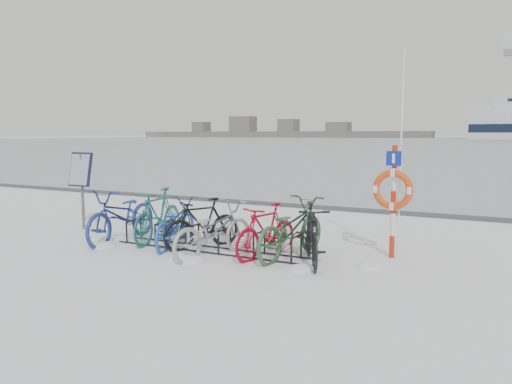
% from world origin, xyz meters
% --- Properties ---
extents(ground, '(900.00, 900.00, 0.00)m').
position_xyz_m(ground, '(0.00, 0.00, 0.00)').
color(ground, white).
rests_on(ground, ground).
extents(ice_sheet, '(400.00, 298.00, 0.02)m').
position_xyz_m(ice_sheet, '(0.00, 155.00, 0.01)').
color(ice_sheet, '#98A5AC').
rests_on(ice_sheet, ground).
extents(quay_edge, '(400.00, 0.25, 0.10)m').
position_xyz_m(quay_edge, '(0.00, 5.90, 0.05)').
color(quay_edge, '#3F3F42').
rests_on(quay_edge, ground).
extents(bike_rack, '(4.00, 0.48, 0.46)m').
position_xyz_m(bike_rack, '(0.00, 0.00, 0.18)').
color(bike_rack, black).
rests_on(bike_rack, ground).
extents(info_board, '(0.60, 0.24, 1.78)m').
position_xyz_m(info_board, '(-3.73, 0.48, 1.28)').
color(info_board, '#595B5E').
rests_on(info_board, ground).
extents(lifebuoy_station, '(0.70, 0.22, 3.64)m').
position_xyz_m(lifebuoy_station, '(3.22, 0.95, 1.22)').
color(lifebuoy_station, red).
rests_on(lifebuoy_station, ground).
extents(shoreline, '(180.00, 12.00, 9.50)m').
position_xyz_m(shoreline, '(-122.02, 260.00, 2.79)').
color(shoreline, '#4E4E4E').
rests_on(shoreline, ground).
extents(bike_0, '(0.95, 2.23, 1.14)m').
position_xyz_m(bike_0, '(-2.04, -0.06, 0.57)').
color(bike_0, navy).
rests_on(bike_0, ground).
extents(bike_1, '(0.79, 1.93, 1.12)m').
position_xyz_m(bike_1, '(-1.36, 0.24, 0.56)').
color(bike_1, '#1A5D55').
rests_on(bike_1, ground).
extents(bike_2, '(1.06, 1.96, 0.97)m').
position_xyz_m(bike_2, '(-0.79, 0.05, 0.49)').
color(bike_2, '#2149B3').
rests_on(bike_2, ground).
extents(bike_3, '(1.17, 1.70, 1.00)m').
position_xyz_m(bike_3, '(-0.23, 0.16, 0.50)').
color(bike_3, black).
rests_on(bike_3, ground).
extents(bike_4, '(1.11, 2.04, 1.02)m').
position_xyz_m(bike_4, '(0.32, -0.32, 0.51)').
color(bike_4, '#93979A').
rests_on(bike_4, ground).
extents(bike_5, '(0.84, 1.72, 1.00)m').
position_xyz_m(bike_5, '(1.19, 0.07, 0.50)').
color(bike_5, '#A8091F').
rests_on(bike_5, ground).
extents(bike_6, '(1.05, 2.17, 1.09)m').
position_xyz_m(bike_6, '(1.58, 0.27, 0.55)').
color(bike_6, '#2B5734').
rests_on(bike_6, ground).
extents(bike_7, '(1.22, 1.81, 1.06)m').
position_xyz_m(bike_7, '(2.07, 0.02, 0.53)').
color(bike_7, black).
rests_on(bike_7, ground).
extents(snow_drifts, '(6.00, 2.12, 0.23)m').
position_xyz_m(snow_drifts, '(0.17, -0.17, 0.00)').
color(snow_drifts, white).
rests_on(snow_drifts, ground).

